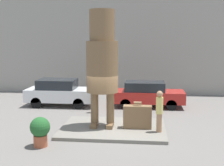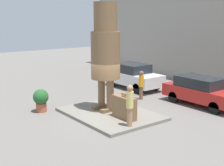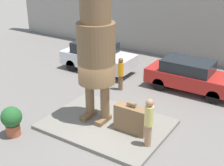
{
  "view_description": "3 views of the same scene",
  "coord_description": "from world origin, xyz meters",
  "px_view_note": "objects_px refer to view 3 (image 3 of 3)",
  "views": [
    {
      "loc": [
        1.4,
        -13.63,
        4.18
      ],
      "look_at": [
        -0.08,
        0.17,
        2.14
      ],
      "focal_mm": 50.0,
      "sensor_mm": 36.0,
      "label": 1
    },
    {
      "loc": [
        11.6,
        -8.73,
        4.72
      ],
      "look_at": [
        0.11,
        0.01,
        1.63
      ],
      "focal_mm": 50.0,
      "sensor_mm": 36.0,
      "label": 2
    },
    {
      "loc": [
        5.88,
        -8.82,
        6.45
      ],
      "look_at": [
        0.16,
        0.12,
        1.84
      ],
      "focal_mm": 50.0,
      "sensor_mm": 36.0,
      "label": 3
    }
  ],
  "objects_px": {
    "tourist": "(149,121)",
    "planter_pot": "(12,120)",
    "giant_suitcase": "(131,119)",
    "parked_car_white": "(97,56)",
    "worker_hivis": "(121,72)",
    "parked_car_red": "(190,75)",
    "statue_figure": "(96,45)"
  },
  "relations": [
    {
      "from": "worker_hivis",
      "to": "statue_figure",
      "type": "bearing_deg",
      "value": -75.49
    },
    {
      "from": "tourist",
      "to": "parked_car_white",
      "type": "xyz_separation_m",
      "value": [
        -5.82,
        5.25,
        -0.27
      ]
    },
    {
      "from": "tourist",
      "to": "parked_car_red",
      "type": "relative_size",
      "value": 0.42
    },
    {
      "from": "statue_figure",
      "to": "parked_car_white",
      "type": "height_order",
      "value": "statue_figure"
    },
    {
      "from": "giant_suitcase",
      "to": "worker_hivis",
      "type": "distance_m",
      "value": 4.04
    },
    {
      "from": "statue_figure",
      "to": "giant_suitcase",
      "type": "distance_m",
      "value": 3.01
    },
    {
      "from": "parked_car_red",
      "to": "planter_pot",
      "type": "xyz_separation_m",
      "value": [
        -4.13,
        -7.4,
        -0.15
      ]
    },
    {
      "from": "parked_car_red",
      "to": "planter_pot",
      "type": "relative_size",
      "value": 3.69
    },
    {
      "from": "planter_pot",
      "to": "parked_car_red",
      "type": "bearing_deg",
      "value": 60.85
    },
    {
      "from": "parked_car_white",
      "to": "planter_pot",
      "type": "distance_m",
      "value": 7.27
    },
    {
      "from": "tourist",
      "to": "parked_car_white",
      "type": "distance_m",
      "value": 7.84
    },
    {
      "from": "parked_car_white",
      "to": "parked_car_red",
      "type": "xyz_separation_m",
      "value": [
        5.33,
        0.24,
        -0.05
      ]
    },
    {
      "from": "giant_suitcase",
      "to": "tourist",
      "type": "height_order",
      "value": "tourist"
    },
    {
      "from": "giant_suitcase",
      "to": "tourist",
      "type": "xyz_separation_m",
      "value": [
        0.94,
        -0.49,
        0.47
      ]
    },
    {
      "from": "giant_suitcase",
      "to": "worker_hivis",
      "type": "height_order",
      "value": "worker_hivis"
    },
    {
      "from": "giant_suitcase",
      "to": "parked_car_red",
      "type": "bearing_deg",
      "value": 84.74
    },
    {
      "from": "tourist",
      "to": "planter_pot",
      "type": "xyz_separation_m",
      "value": [
        -4.61,
        -1.92,
        -0.46
      ]
    },
    {
      "from": "giant_suitcase",
      "to": "parked_car_red",
      "type": "distance_m",
      "value": 5.02
    },
    {
      "from": "statue_figure",
      "to": "parked_car_white",
      "type": "bearing_deg",
      "value": 125.17
    },
    {
      "from": "statue_figure",
      "to": "tourist",
      "type": "height_order",
      "value": "statue_figure"
    },
    {
      "from": "giant_suitcase",
      "to": "parked_car_white",
      "type": "height_order",
      "value": "parked_car_white"
    },
    {
      "from": "statue_figure",
      "to": "parked_car_red",
      "type": "xyz_separation_m",
      "value": [
        2.06,
        4.88,
        -2.41
      ]
    },
    {
      "from": "giant_suitcase",
      "to": "tourist",
      "type": "distance_m",
      "value": 1.16
    },
    {
      "from": "statue_figure",
      "to": "giant_suitcase",
      "type": "relative_size",
      "value": 4.16
    },
    {
      "from": "statue_figure",
      "to": "worker_hivis",
      "type": "bearing_deg",
      "value": 104.51
    },
    {
      "from": "tourist",
      "to": "parked_car_red",
      "type": "xyz_separation_m",
      "value": [
        -0.48,
        5.49,
        -0.32
      ]
    },
    {
      "from": "parked_car_red",
      "to": "giant_suitcase",
      "type": "bearing_deg",
      "value": -95.26
    },
    {
      "from": "statue_figure",
      "to": "parked_car_white",
      "type": "relative_size",
      "value": 1.27
    },
    {
      "from": "tourist",
      "to": "parked_car_white",
      "type": "relative_size",
      "value": 0.44
    },
    {
      "from": "giant_suitcase",
      "to": "statue_figure",
      "type": "bearing_deg",
      "value": 175.94
    },
    {
      "from": "statue_figure",
      "to": "worker_hivis",
      "type": "relative_size",
      "value": 3.15
    },
    {
      "from": "statue_figure",
      "to": "planter_pot",
      "type": "distance_m",
      "value": 4.14
    }
  ]
}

